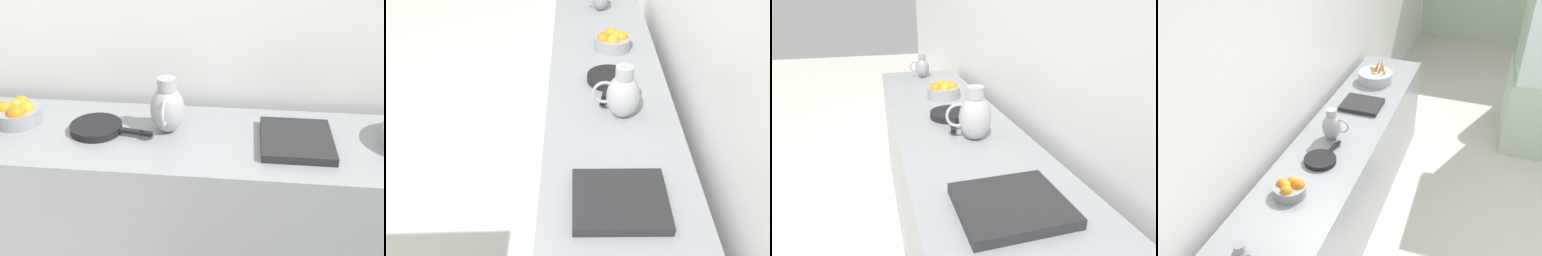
{
  "view_description": "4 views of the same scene",
  "coord_description": "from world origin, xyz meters",
  "views": [
    {
      "loc": [
        0.29,
        0.23,
        1.96
      ],
      "look_at": [
        -1.47,
        0.04,
        0.99
      ],
      "focal_mm": 45.45,
      "sensor_mm": 36.0,
      "label": 1
    },
    {
      "loc": [
        -1.37,
        1.57,
        2.06
      ],
      "look_at": [
        -1.38,
        0.13,
        1.0
      ],
      "focal_mm": 40.67,
      "sensor_mm": 36.0,
      "label": 2
    },
    {
      "loc": [
        -1.15,
        1.28,
        1.54
      ],
      "look_at": [
        -1.48,
        0.09,
        1.04
      ],
      "focal_mm": 30.95,
      "sensor_mm": 36.0,
      "label": 3
    },
    {
      "loc": [
        -0.55,
        -2.51,
        2.66
      ],
      "look_at": [
        -1.4,
        -0.17,
        1.1
      ],
      "focal_mm": 38.25,
      "sensor_mm": 36.0,
      "label": 4
    }
  ],
  "objects": [
    {
      "name": "prep_counter",
      "position": [
        -1.53,
        -0.0,
        0.46
      ],
      "size": [
        0.61,
        3.23,
        0.91
      ],
      "primitive_type": "cube",
      "color": "gray",
      "rests_on": "ground_plane"
    },
    {
      "name": "orange_bowl",
      "position": [
        -1.59,
        -0.77,
        0.96
      ],
      "size": [
        0.21,
        0.21,
        0.11
      ],
      "color": "gray",
      "rests_on": "prep_counter"
    },
    {
      "name": "metal_pitcher_tall",
      "position": [
        -1.58,
        -0.08,
        1.03
      ],
      "size": [
        0.21,
        0.15,
        0.25
      ],
      "color": "#A3A3A8",
      "rests_on": "prep_counter"
    },
    {
      "name": "counter_sink_basin",
      "position": [
        -1.52,
        0.48,
        0.93
      ],
      "size": [
        0.34,
        0.3,
        0.04
      ],
      "primitive_type": "cube",
      "color": "#232326",
      "rests_on": "prep_counter"
    },
    {
      "name": "skillet_on_counter",
      "position": [
        -1.54,
        -0.39,
        0.93
      ],
      "size": [
        0.23,
        0.38,
        0.03
      ],
      "color": "black",
      "rests_on": "prep_counter"
    }
  ]
}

